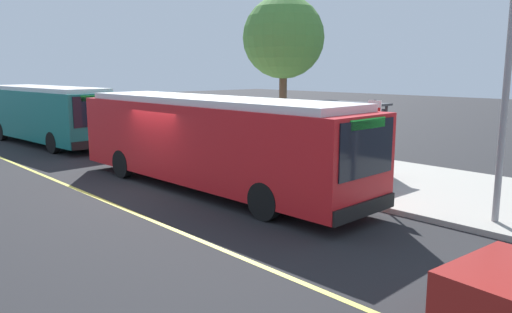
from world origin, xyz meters
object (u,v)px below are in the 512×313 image
(waiting_bench, at_px, (347,156))
(route_sign_post, at_px, (374,134))
(transit_bus_main, at_px, (210,139))
(pedestrian_commuter, at_px, (272,140))
(transit_bus_second, at_px, (46,113))

(waiting_bench, xyz_separation_m, route_sign_post, (2.93, -2.67, 1.32))
(transit_bus_main, relative_size, pedestrian_commuter, 6.96)
(transit_bus_main, bearing_deg, transit_bus_second, -179.55)
(transit_bus_second, relative_size, pedestrian_commuter, 6.16)
(transit_bus_second, height_order, waiting_bench, transit_bus_second)
(transit_bus_main, relative_size, waiting_bench, 7.36)
(transit_bus_main, height_order, route_sign_post, same)
(pedestrian_commuter, bearing_deg, transit_bus_main, -74.80)
(route_sign_post, bearing_deg, waiting_bench, 137.59)
(transit_bus_main, xyz_separation_m, transit_bus_second, (-13.63, -0.11, -0.00))
(transit_bus_main, bearing_deg, waiting_bench, 76.07)
(transit_bus_second, distance_m, waiting_bench, 15.97)
(transit_bus_main, xyz_separation_m, pedestrian_commuter, (-1.03, 3.78, -0.50))
(transit_bus_main, bearing_deg, pedestrian_commuter, 105.20)
(transit_bus_main, distance_m, pedestrian_commuter, 3.95)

